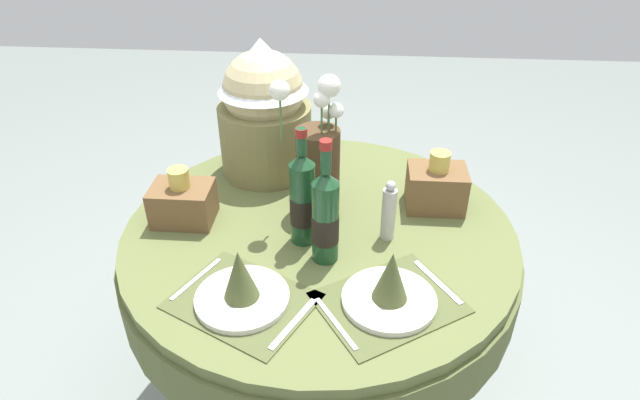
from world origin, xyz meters
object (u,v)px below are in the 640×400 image
object	(u,v)px
wine_bottle_centre	(325,217)
woven_basket_side_right	(436,186)
wine_bottle_left	(303,199)
gift_tub_back_left	(264,104)
dining_table	(319,262)
flower_vase	(318,161)
woven_basket_side_left	(183,202)
pepper_mill	(389,212)
place_setting_left	(241,288)
place_setting_right	(390,289)

from	to	relation	value
wine_bottle_centre	woven_basket_side_right	bearing A→B (deg)	41.05
wine_bottle_left	gift_tub_back_left	bearing A→B (deg)	112.78
dining_table	flower_vase	xyz separation A→B (m)	(-0.01, 0.11, 0.30)
wine_bottle_centre	woven_basket_side_right	size ratio (longest dim) A/B	1.91
dining_table	woven_basket_side_left	bearing A→B (deg)	178.46
wine_bottle_left	pepper_mill	bearing A→B (deg)	6.89
wine_bottle_left	woven_basket_side_right	size ratio (longest dim) A/B	1.87
pepper_mill	dining_table	bearing A→B (deg)	170.59
wine_bottle_centre	gift_tub_back_left	world-z (taller)	gift_tub_back_left
flower_vase	wine_bottle_centre	size ratio (longest dim) A/B	1.23
pepper_mill	woven_basket_side_left	xyz separation A→B (m)	(-0.62, 0.04, -0.02)
place_setting_left	place_setting_right	size ratio (longest dim) A/B	0.99
dining_table	flower_vase	size ratio (longest dim) A/B	2.68
dining_table	wine_bottle_centre	size ratio (longest dim) A/B	3.28
wine_bottle_left	woven_basket_side_right	xyz separation A→B (m)	(0.40, 0.21, -0.07)
gift_tub_back_left	woven_basket_side_right	bearing A→B (deg)	-18.89
flower_vase	woven_basket_side_left	bearing A→B (deg)	-166.70
place_setting_left	pepper_mill	bearing A→B (deg)	38.88
place_setting_left	woven_basket_side_left	size ratio (longest dim) A/B	2.31
place_setting_right	woven_basket_side_right	size ratio (longest dim) A/B	2.21
place_setting_left	flower_vase	size ratio (longest dim) A/B	0.94
dining_table	wine_bottle_left	bearing A→B (deg)	-123.48
wine_bottle_centre	gift_tub_back_left	bearing A→B (deg)	116.32
wine_bottle_centre	woven_basket_side_left	size ratio (longest dim) A/B	2.01
place_setting_left	wine_bottle_centre	distance (m)	0.29
dining_table	woven_basket_side_right	xyz separation A→B (m)	(0.36, 0.15, 0.21)
flower_vase	woven_basket_side_right	world-z (taller)	flower_vase
dining_table	wine_bottle_centre	distance (m)	0.31
flower_vase	dining_table	bearing A→B (deg)	-83.35
wine_bottle_left	wine_bottle_centre	bearing A→B (deg)	-48.73
place_setting_left	place_setting_right	xyz separation A→B (m)	(0.37, 0.02, 0.00)
woven_basket_side_right	gift_tub_back_left	bearing A→B (deg)	161.11
dining_table	woven_basket_side_left	world-z (taller)	woven_basket_side_left
pepper_mill	place_setting_right	bearing A→B (deg)	-90.34
woven_basket_side_left	place_setting_right	bearing A→B (deg)	-27.54
pepper_mill	flower_vase	bearing A→B (deg)	146.86
place_setting_right	woven_basket_side_right	xyz separation A→B (m)	(0.16, 0.46, 0.03)
flower_vase	wine_bottle_left	size ratio (longest dim) A/B	1.25
flower_vase	woven_basket_side_right	size ratio (longest dim) A/B	2.33
place_setting_left	wine_bottle_left	world-z (taller)	wine_bottle_left
wine_bottle_centre	pepper_mill	bearing A→B (deg)	31.72
wine_bottle_left	woven_basket_side_left	world-z (taller)	wine_bottle_left
wine_bottle_centre	gift_tub_back_left	xyz separation A→B (m)	(-0.24, 0.48, 0.11)
place_setting_left	wine_bottle_left	size ratio (longest dim) A/B	1.17
wine_bottle_centre	pepper_mill	size ratio (longest dim) A/B	1.90
woven_basket_side_left	flower_vase	bearing A→B (deg)	13.30
gift_tub_back_left	place_setting_left	bearing A→B (deg)	-86.46
place_setting_left	pepper_mill	xyz separation A→B (m)	(0.37, 0.30, 0.04)
wine_bottle_centre	pepper_mill	world-z (taller)	wine_bottle_centre
woven_basket_side_right	place_setting_left	bearing A→B (deg)	-137.72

